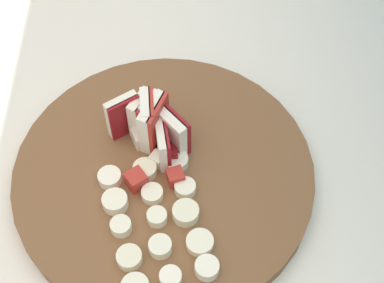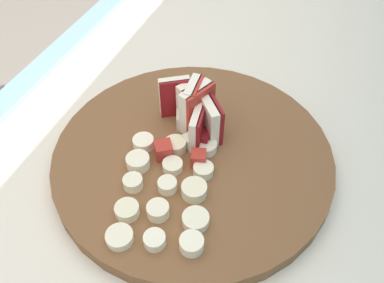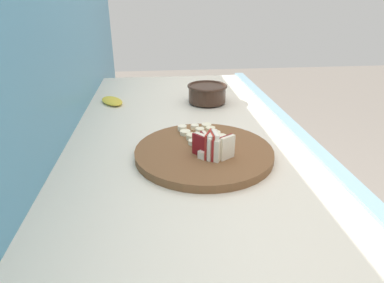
# 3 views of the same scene
# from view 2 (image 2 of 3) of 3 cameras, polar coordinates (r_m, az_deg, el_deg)

# --- Properties ---
(cutting_board) EXTENTS (0.35, 0.35, 0.02)m
(cutting_board) POSITION_cam_2_polar(r_m,az_deg,el_deg) (0.50, 0.11, -2.05)
(cutting_board) COLOR brown
(cutting_board) RESTS_ON tiled_countertop
(apple_wedge_fan) EXTENTS (0.09, 0.10, 0.06)m
(apple_wedge_fan) POSITION_cam_2_polar(r_m,az_deg,el_deg) (0.51, 0.55, 4.88)
(apple_wedge_fan) COLOR maroon
(apple_wedge_fan) RESTS_ON cutting_board
(apple_dice_pile) EXTENTS (0.10, 0.07, 0.02)m
(apple_dice_pile) POSITION_cam_2_polar(r_m,az_deg,el_deg) (0.50, 0.07, 0.92)
(apple_dice_pile) COLOR beige
(apple_dice_pile) RESTS_ON cutting_board
(banana_slice_rows) EXTENTS (0.18, 0.13, 0.01)m
(banana_slice_rows) POSITION_cam_2_polar(r_m,az_deg,el_deg) (0.45, -3.74, -6.55)
(banana_slice_rows) COLOR white
(banana_slice_rows) RESTS_ON cutting_board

